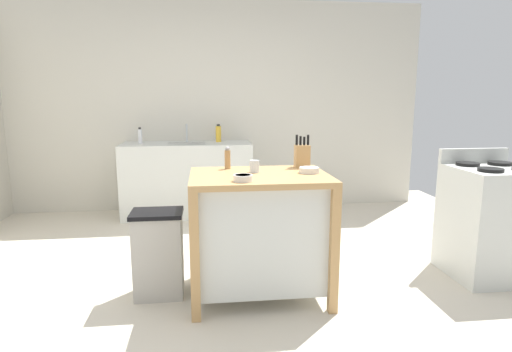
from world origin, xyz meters
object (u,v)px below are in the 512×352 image
(bowl_stoneware_deep, at_px, (243,178))
(sink_faucet, at_px, (187,133))
(trash_bin, at_px, (158,253))
(kitchen_island, at_px, (259,228))
(bowl_ceramic_wide, at_px, (309,170))
(bottle_dish_soap, at_px, (140,136))
(pepper_grinder, at_px, (228,158))
(stove, at_px, (489,222))
(knife_block, at_px, (302,155))
(bottle_hand_soap, at_px, (218,134))
(drinking_cup, at_px, (255,166))

(bowl_stoneware_deep, height_order, sink_faucet, sink_faucet)
(bowl_stoneware_deep, xyz_separation_m, sink_faucet, (-0.46, 2.62, 0.08))
(sink_faucet, bearing_deg, trash_bin, -93.18)
(kitchen_island, distance_m, trash_bin, 0.75)
(bowl_ceramic_wide, distance_m, bottle_dish_soap, 2.71)
(bowl_stoneware_deep, bearing_deg, bowl_ceramic_wide, 26.83)
(bowl_stoneware_deep, bearing_deg, pepper_grinder, 98.17)
(pepper_grinder, distance_m, stove, 2.14)
(bowl_ceramic_wide, bearing_deg, stove, 3.99)
(stove, bearing_deg, pepper_grinder, 176.03)
(bowl_stoneware_deep, relative_size, trash_bin, 0.20)
(knife_block, relative_size, pepper_grinder, 1.50)
(trash_bin, bearing_deg, pepper_grinder, 20.32)
(bottle_hand_soap, bearing_deg, sink_faucet, 175.59)
(kitchen_island, relative_size, drinking_cup, 11.05)
(knife_block, distance_m, drinking_cup, 0.43)
(trash_bin, distance_m, sink_faucet, 2.41)
(drinking_cup, distance_m, bottle_hand_soap, 2.28)
(drinking_cup, bearing_deg, sink_faucet, 103.85)
(kitchen_island, bearing_deg, bottle_dish_soap, 116.66)
(bowl_ceramic_wide, xyz_separation_m, stove, (1.50, 0.10, -0.47))
(drinking_cup, height_order, bottle_dish_soap, bottle_dish_soap)
(trash_bin, bearing_deg, sink_faucet, 86.82)
(kitchen_island, distance_m, bowl_ceramic_wide, 0.55)
(knife_block, relative_size, stove, 0.25)
(bottle_dish_soap, relative_size, stove, 0.19)
(sink_faucet, xyz_separation_m, bottle_hand_soap, (0.39, -0.03, -0.01))
(trash_bin, bearing_deg, bottle_dish_soap, 100.70)
(pepper_grinder, bearing_deg, bowl_ceramic_wide, -23.76)
(knife_block, relative_size, bowl_stoneware_deep, 2.00)
(bottle_dish_soap, height_order, stove, bottle_dish_soap)
(bowl_ceramic_wide, bearing_deg, bowl_stoneware_deep, -153.17)
(bottle_hand_soap, height_order, bottle_dish_soap, bottle_hand_soap)
(kitchen_island, relative_size, bowl_stoneware_deep, 7.75)
(knife_block, bearing_deg, bowl_stoneware_deep, -134.84)
(kitchen_island, xyz_separation_m, bottle_hand_soap, (-0.21, 2.35, 0.48))
(trash_bin, xyz_separation_m, sink_faucet, (0.13, 2.31, 0.67))
(kitchen_island, xyz_separation_m, knife_block, (0.36, 0.26, 0.48))
(bottle_hand_soap, relative_size, bottle_dish_soap, 1.13)
(pepper_grinder, xyz_separation_m, stove, (2.07, -0.14, -0.52))
(bottle_dish_soap, bearing_deg, sink_faucet, 11.65)
(pepper_grinder, xyz_separation_m, trash_bin, (-0.51, -0.19, -0.65))
(kitchen_island, xyz_separation_m, trash_bin, (-0.72, 0.07, -0.18))
(knife_block, xyz_separation_m, trash_bin, (-1.08, -0.19, -0.67))
(bottle_dish_soap, bearing_deg, drinking_cup, -63.08)
(pepper_grinder, bearing_deg, kitchen_island, -51.00)
(drinking_cup, distance_m, stove, 1.95)
(kitchen_island, relative_size, bottle_dish_soap, 5.03)
(pepper_grinder, xyz_separation_m, bottle_dish_soap, (-0.93, 2.01, -0.00))
(bowl_ceramic_wide, distance_m, bottle_hand_soap, 2.41)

